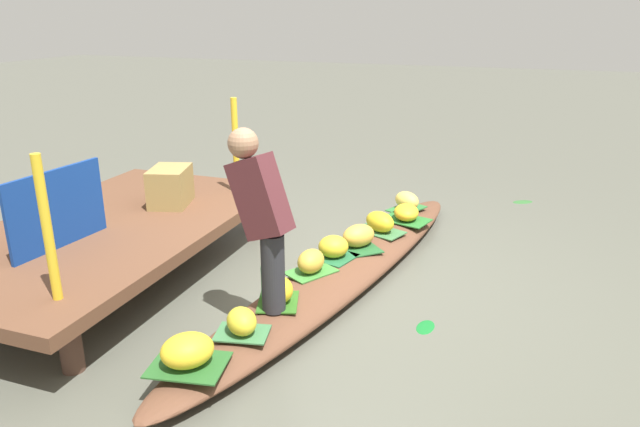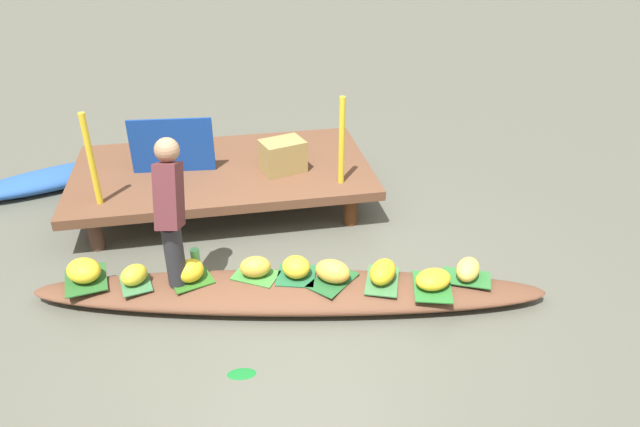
{
  "view_description": "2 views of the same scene",
  "coord_description": "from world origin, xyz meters",
  "px_view_note": "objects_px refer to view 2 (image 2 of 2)",
  "views": [
    {
      "loc": [
        -4.2,
        -1.34,
        2.13
      ],
      "look_at": [
        0.27,
        0.28,
        0.49
      ],
      "focal_mm": 33.23,
      "sensor_mm": 36.0,
      "label": 1
    },
    {
      "loc": [
        -0.49,
        -3.96,
        3.14
      ],
      "look_at": [
        0.4,
        0.68,
        0.44
      ],
      "focal_mm": 32.58,
      "sensor_mm": 36.0,
      "label": 2
    }
  ],
  "objects_px": {
    "banana_bunch_0": "(296,267)",
    "banana_bunch_1": "(383,272)",
    "moored_boat": "(57,178)",
    "produce_crate": "(283,156)",
    "banana_bunch_4": "(134,275)",
    "banana_bunch_8": "(84,270)",
    "banana_bunch_7": "(255,267)",
    "market_banner": "(172,146)",
    "vendor_person": "(170,206)",
    "banana_bunch_6": "(333,271)",
    "banana_bunch_5": "(468,269)",
    "banana_bunch_2": "(190,271)",
    "vendor_boat": "(289,292)",
    "banana_bunch_3": "(433,279)",
    "water_bottle": "(196,261)"
  },
  "relations": [
    {
      "from": "banana_bunch_7",
      "to": "produce_crate",
      "type": "relative_size",
      "value": 0.61
    },
    {
      "from": "market_banner",
      "to": "banana_bunch_5",
      "type": "bearing_deg",
      "value": -35.43
    },
    {
      "from": "market_banner",
      "to": "produce_crate",
      "type": "relative_size",
      "value": 1.98
    },
    {
      "from": "vendor_boat",
      "to": "banana_bunch_0",
      "type": "height_order",
      "value": "banana_bunch_0"
    },
    {
      "from": "banana_bunch_7",
      "to": "market_banner",
      "type": "height_order",
      "value": "market_banner"
    },
    {
      "from": "vendor_boat",
      "to": "banana_bunch_4",
      "type": "xyz_separation_m",
      "value": [
        -1.28,
        0.24,
        0.18
      ]
    },
    {
      "from": "banana_bunch_0",
      "to": "banana_bunch_6",
      "type": "xyz_separation_m",
      "value": [
        0.29,
        -0.13,
        0.01
      ]
    },
    {
      "from": "banana_bunch_7",
      "to": "water_bottle",
      "type": "relative_size",
      "value": 1.12
    },
    {
      "from": "moored_boat",
      "to": "banana_bunch_6",
      "type": "xyz_separation_m",
      "value": [
        2.76,
        -2.73,
        0.19
      ]
    },
    {
      "from": "banana_bunch_4",
      "to": "banana_bunch_8",
      "type": "xyz_separation_m",
      "value": [
        -0.42,
        0.13,
        0.01
      ]
    },
    {
      "from": "market_banner",
      "to": "produce_crate",
      "type": "xyz_separation_m",
      "value": [
        1.15,
        -0.21,
        -0.12
      ]
    },
    {
      "from": "water_bottle",
      "to": "moored_boat",
      "type": "bearing_deg",
      "value": 124.19
    },
    {
      "from": "vendor_boat",
      "to": "banana_bunch_2",
      "type": "xyz_separation_m",
      "value": [
        -0.81,
        0.2,
        0.2
      ]
    },
    {
      "from": "banana_bunch_8",
      "to": "market_banner",
      "type": "distance_m",
      "value": 1.76
    },
    {
      "from": "banana_bunch_4",
      "to": "banana_bunch_0",
      "type": "bearing_deg",
      "value": -6.32
    },
    {
      "from": "banana_bunch_2",
      "to": "produce_crate",
      "type": "height_order",
      "value": "produce_crate"
    },
    {
      "from": "moored_boat",
      "to": "banana_bunch_0",
      "type": "height_order",
      "value": "banana_bunch_0"
    },
    {
      "from": "moored_boat",
      "to": "vendor_boat",
      "type": "bearing_deg",
      "value": -69.18
    },
    {
      "from": "moored_boat",
      "to": "produce_crate",
      "type": "xyz_separation_m",
      "value": [
        2.57,
        -1.0,
        0.5
      ]
    },
    {
      "from": "vendor_boat",
      "to": "banana_bunch_4",
      "type": "bearing_deg",
      "value": -179.62
    },
    {
      "from": "banana_bunch_6",
      "to": "banana_bunch_7",
      "type": "distance_m",
      "value": 0.67
    },
    {
      "from": "banana_bunch_1",
      "to": "vendor_person",
      "type": "xyz_separation_m",
      "value": [
        -1.69,
        0.38,
        0.6
      ]
    },
    {
      "from": "banana_bunch_4",
      "to": "banana_bunch_8",
      "type": "relative_size",
      "value": 0.77
    },
    {
      "from": "banana_bunch_5",
      "to": "produce_crate",
      "type": "relative_size",
      "value": 0.65
    },
    {
      "from": "banana_bunch_5",
      "to": "banana_bunch_0",
      "type": "bearing_deg",
      "value": 167.86
    },
    {
      "from": "vendor_person",
      "to": "produce_crate",
      "type": "relative_size",
      "value": 2.81
    },
    {
      "from": "water_bottle",
      "to": "banana_bunch_1",
      "type": "bearing_deg",
      "value": -15.39
    },
    {
      "from": "banana_bunch_0",
      "to": "banana_bunch_1",
      "type": "relative_size",
      "value": 0.8
    },
    {
      "from": "banana_bunch_6",
      "to": "banana_bunch_7",
      "type": "bearing_deg",
      "value": 162.76
    },
    {
      "from": "banana_bunch_1",
      "to": "banana_bunch_7",
      "type": "xyz_separation_m",
      "value": [
        -1.05,
        0.28,
        -0.0
      ]
    },
    {
      "from": "banana_bunch_1",
      "to": "market_banner",
      "type": "distance_m",
      "value": 2.71
    },
    {
      "from": "moored_boat",
      "to": "banana_bunch_3",
      "type": "height_order",
      "value": "banana_bunch_3"
    },
    {
      "from": "water_bottle",
      "to": "banana_bunch_4",
      "type": "bearing_deg",
      "value": -172.76
    },
    {
      "from": "water_bottle",
      "to": "banana_bunch_7",
      "type": "bearing_deg",
      "value": -16.45
    },
    {
      "from": "banana_bunch_3",
      "to": "produce_crate",
      "type": "bearing_deg",
      "value": 116.48
    },
    {
      "from": "banana_bunch_0",
      "to": "vendor_person",
      "type": "relative_size",
      "value": 0.2
    },
    {
      "from": "banana_bunch_6",
      "to": "market_banner",
      "type": "relative_size",
      "value": 0.35
    },
    {
      "from": "banana_bunch_2",
      "to": "banana_bunch_6",
      "type": "xyz_separation_m",
      "value": [
        1.18,
        -0.24,
        0.0
      ]
    },
    {
      "from": "moored_boat",
      "to": "banana_bunch_4",
      "type": "relative_size",
      "value": 8.68
    },
    {
      "from": "vendor_boat",
      "to": "moored_boat",
      "type": "height_order",
      "value": "moored_boat"
    },
    {
      "from": "banana_bunch_0",
      "to": "banana_bunch_1",
      "type": "xyz_separation_m",
      "value": [
        0.71,
        -0.21,
        0.0
      ]
    },
    {
      "from": "banana_bunch_1",
      "to": "vendor_person",
      "type": "bearing_deg",
      "value": 167.31
    },
    {
      "from": "banana_bunch_4",
      "to": "banana_bunch_7",
      "type": "distance_m",
      "value": 1.02
    },
    {
      "from": "vendor_boat",
      "to": "banana_bunch_2",
      "type": "distance_m",
      "value": 0.86
    },
    {
      "from": "banana_bunch_4",
      "to": "produce_crate",
      "type": "xyz_separation_m",
      "value": [
        1.47,
        1.46,
        0.33
      ]
    },
    {
      "from": "moored_boat",
      "to": "banana_bunch_8",
      "type": "xyz_separation_m",
      "value": [
        0.69,
        -2.32,
        0.18
      ]
    },
    {
      "from": "moored_boat",
      "to": "produce_crate",
      "type": "relative_size",
      "value": 4.67
    },
    {
      "from": "banana_bunch_1",
      "to": "banana_bunch_3",
      "type": "xyz_separation_m",
      "value": [
        0.39,
        -0.16,
        -0.02
      ]
    },
    {
      "from": "moored_boat",
      "to": "banana_bunch_4",
      "type": "distance_m",
      "value": 2.7
    },
    {
      "from": "banana_bunch_0",
      "to": "banana_bunch_4",
      "type": "bearing_deg",
      "value": 173.68
    }
  ]
}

